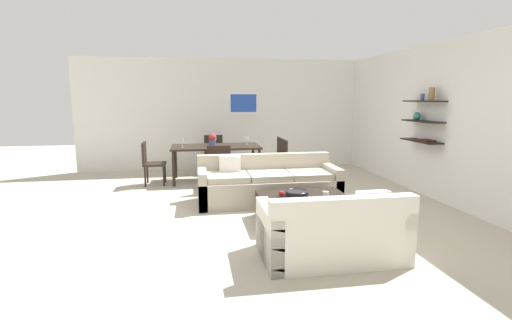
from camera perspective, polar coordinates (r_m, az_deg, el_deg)
name	(u,v)px	position (r m, az deg, el deg)	size (l,w,h in m)	color
ground_plane	(266,207)	(6.10, 1.54, -7.24)	(18.00, 18.00, 0.00)	#BCB29E
back_wall_unit	(251,114)	(9.38, -0.73, 7.06)	(8.40, 0.09, 2.70)	silver
right_wall_shelf_unit	(420,120)	(7.57, 23.90, 5.63)	(0.34, 8.20, 2.70)	silver
sofa_beige	(267,185)	(6.36, 1.77, -3.82)	(2.36, 0.90, 0.78)	#B2A893
loveseat_white	(332,232)	(4.27, 11.56, -10.77)	(1.54, 0.90, 0.78)	silver
coffee_table	(304,209)	(5.40, 7.32, -7.45)	(1.26, 0.91, 0.38)	black
decorative_bowl	(297,193)	(5.36, 6.30, -5.04)	(0.33, 0.33, 0.07)	black
candle_jar	(326,194)	(5.34, 10.63, -5.18)	(0.09, 0.09, 0.08)	silver
apple_on_coffee_table	(281,193)	(5.31, 3.93, -5.13)	(0.08, 0.08, 0.08)	red
dining_table	(216,149)	(7.95, -6.19, 1.70)	(1.86, 0.95, 0.75)	black
dining_chair_right_near	(279,157)	(7.95, 3.57, 0.45)	(0.44, 0.44, 0.88)	black
dining_chair_left_near	(150,161)	(7.81, -15.91, -0.08)	(0.44, 0.44, 0.88)	black
dining_chair_head	(214,151)	(8.85, -6.50, 1.33)	(0.44, 0.44, 0.88)	black
dining_chair_right_far	(275,154)	(8.37, 2.92, 0.90)	(0.44, 0.44, 0.88)	black
dining_chair_foot	(219,164)	(7.11, -5.76, -0.68)	(0.44, 0.44, 0.88)	black
wine_glass_head	(215,138)	(8.34, -6.38, 3.34)	(0.08, 0.08, 0.17)	silver
wine_glass_left_near	(182,141)	(7.80, -11.22, 2.84)	(0.06, 0.06, 0.17)	silver
wine_glass_right_far	(247,139)	(8.11, -1.41, 3.19)	(0.07, 0.07, 0.16)	silver
centerpiece_vase	(212,139)	(7.97, -6.71, 3.16)	(0.16, 0.16, 0.26)	#4C518C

